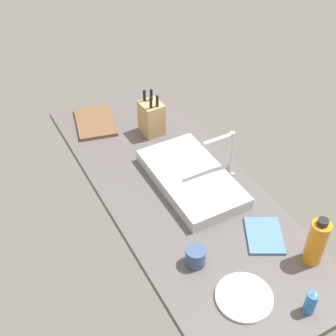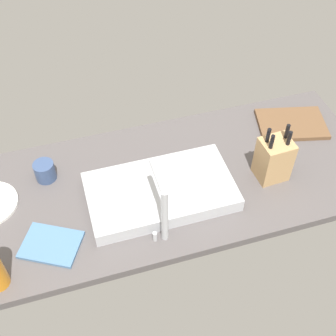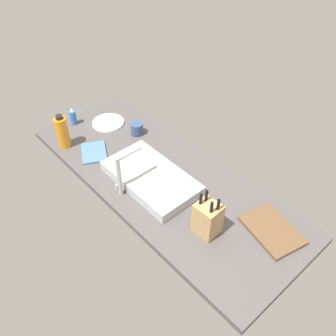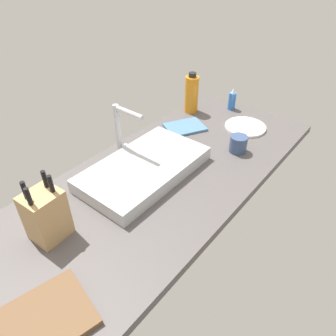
{
  "view_description": "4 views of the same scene",
  "coord_description": "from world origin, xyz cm",
  "px_view_note": "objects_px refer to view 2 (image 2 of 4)",
  "views": [
    {
      "loc": [
        128.74,
        -74.0,
        142.66
      ],
      "look_at": [
        -4.31,
        -2.39,
        12.05
      ],
      "focal_mm": 48.67,
      "sensor_mm": 36.0,
      "label": 1
    },
    {
      "loc": [
        27.44,
        104.08,
        130.95
      ],
      "look_at": [
        -3.09,
        2.41,
        13.35
      ],
      "focal_mm": 47.31,
      "sensor_mm": 36.0,
      "label": 2
    },
    {
      "loc": [
        -111.67,
        94.81,
        142.44
      ],
      "look_at": [
        -4.64,
        -0.66,
        12.87
      ],
      "focal_mm": 39.41,
      "sensor_mm": 36.0,
      "label": 3
    },
    {
      "loc": [
        -72.81,
        -65.31,
        83.09
      ],
      "look_at": [
        3.96,
        -3.38,
        9.55
      ],
      "focal_mm": 33.91,
      "sensor_mm": 36.0,
      "label": 4
    }
  ],
  "objects_px": {
    "dish_towel": "(51,245)",
    "faucet": "(162,206)",
    "coffee_mug": "(45,171)",
    "sink_basin": "(161,192)",
    "knife_block": "(274,159)",
    "cutting_board": "(291,124)"
  },
  "relations": [
    {
      "from": "sink_basin",
      "to": "knife_block",
      "type": "xyz_separation_m",
      "value": [
        -0.43,
        0.02,
        0.06
      ]
    },
    {
      "from": "coffee_mug",
      "to": "faucet",
      "type": "bearing_deg",
      "value": 134.02
    },
    {
      "from": "knife_block",
      "to": "cutting_board",
      "type": "xyz_separation_m",
      "value": [
        -0.21,
        -0.23,
        -0.08
      ]
    },
    {
      "from": "sink_basin",
      "to": "coffee_mug",
      "type": "height_order",
      "value": "coffee_mug"
    },
    {
      "from": "faucet",
      "to": "coffee_mug",
      "type": "height_order",
      "value": "faucet"
    },
    {
      "from": "dish_towel",
      "to": "faucet",
      "type": "bearing_deg",
      "value": 171.26
    },
    {
      "from": "knife_block",
      "to": "dish_towel",
      "type": "xyz_separation_m",
      "value": [
        0.84,
        0.08,
        -0.08
      ]
    },
    {
      "from": "faucet",
      "to": "dish_towel",
      "type": "height_order",
      "value": "faucet"
    },
    {
      "from": "cutting_board",
      "to": "coffee_mug",
      "type": "bearing_deg",
      "value": -0.09
    },
    {
      "from": "sink_basin",
      "to": "faucet",
      "type": "height_order",
      "value": "faucet"
    },
    {
      "from": "faucet",
      "to": "dish_towel",
      "type": "xyz_separation_m",
      "value": [
        0.37,
        -0.06,
        -0.14
      ]
    },
    {
      "from": "knife_block",
      "to": "dish_towel",
      "type": "height_order",
      "value": "knife_block"
    },
    {
      "from": "cutting_board",
      "to": "coffee_mug",
      "type": "height_order",
      "value": "coffee_mug"
    },
    {
      "from": "knife_block",
      "to": "dish_towel",
      "type": "distance_m",
      "value": 0.85
    },
    {
      "from": "knife_block",
      "to": "dish_towel",
      "type": "bearing_deg",
      "value": 2.12
    },
    {
      "from": "faucet",
      "to": "coffee_mug",
      "type": "distance_m",
      "value": 0.52
    },
    {
      "from": "cutting_board",
      "to": "knife_block",
      "type": "bearing_deg",
      "value": 47.6
    },
    {
      "from": "cutting_board",
      "to": "coffee_mug",
      "type": "distance_m",
      "value": 1.03
    },
    {
      "from": "sink_basin",
      "to": "coffee_mug",
      "type": "xyz_separation_m",
      "value": [
        0.39,
        -0.21,
        0.01
      ]
    },
    {
      "from": "sink_basin",
      "to": "knife_block",
      "type": "relative_size",
      "value": 2.28
    },
    {
      "from": "faucet",
      "to": "dish_towel",
      "type": "relative_size",
      "value": 1.29
    },
    {
      "from": "cutting_board",
      "to": "coffee_mug",
      "type": "relative_size",
      "value": 3.64
    }
  ]
}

